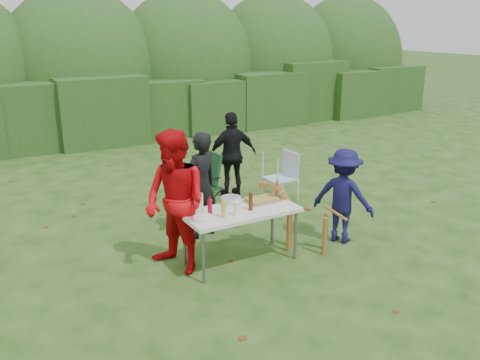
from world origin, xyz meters
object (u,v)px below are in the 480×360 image
folding_table (241,214)px  child (343,196)px  beer_bottle (251,201)px  paper_towel_roll (198,204)px  person_cook (201,185)px  person_red_jacket (175,203)px  mustard_bottle (224,210)px  person_black_puffy (232,155)px  lawn_chair (280,176)px  dog (308,219)px  ketchup_bottle (210,208)px  camping_chair (199,183)px

folding_table → child: child is taller
beer_bottle → paper_towel_roll: size_ratio=0.92×
person_cook → paper_towel_roll: person_cook is taller
person_cook → person_red_jacket: (-0.74, -0.82, 0.12)m
folding_table → mustard_bottle: size_ratio=7.50×
person_black_puffy → child: person_black_puffy is taller
lawn_chair → paper_towel_roll: 2.88m
dog → ketchup_bottle: ketchup_bottle is taller
dog → paper_towel_roll: bearing=32.3°
child → mustard_bottle: (-1.93, 0.01, 0.15)m
person_black_puffy → child: 2.55m
person_cook → mustard_bottle: size_ratio=7.88×
beer_bottle → paper_towel_roll: 0.67m
camping_chair → paper_towel_roll: bearing=62.8°
dog → paper_towel_roll: 1.59m
person_cook → person_black_puffy: size_ratio=1.02×
lawn_chair → child: bearing=82.9°
lawn_chair → beer_bottle: size_ratio=3.67×
lawn_chair → paper_towel_roll: paper_towel_roll is taller
camping_chair → lawn_chair: bearing=170.9°
dog → camping_chair: 2.20m
person_black_puffy → folding_table: bearing=71.0°
folding_table → dog: 1.02m
paper_towel_roll → beer_bottle: bearing=-19.9°
dog → beer_bottle: (-0.87, 0.08, 0.39)m
ketchup_bottle → beer_bottle: (0.55, -0.06, 0.01)m
person_cook → child: bearing=128.3°
folding_table → camping_chair: 1.99m
person_red_jacket → child: bearing=63.0°
lawn_chair → beer_bottle: 2.55m
person_red_jacket → lawn_chair: person_red_jacket is taller
child → lawn_chair: 1.92m
person_black_puffy → beer_bottle: (-1.10, -2.46, 0.09)m
folding_table → person_red_jacket: bearing=164.2°
paper_towel_roll → camping_chair: bearing=64.6°
child → camping_chair: size_ratio=1.36×
person_black_puffy → camping_chair: 1.01m
camping_chair → beer_bottle: (-0.22, -2.02, 0.35)m
lawn_chair → ketchup_bottle: (-2.27, -1.77, 0.41)m
beer_bottle → folding_table: bearing=146.6°
folding_table → mustard_bottle: bearing=-159.0°
lawn_chair → ketchup_bottle: ketchup_bottle is taller
person_black_puffy → mustard_bottle: person_black_puffy is taller
child → beer_bottle: child is taller
child → ketchup_bottle: size_ratio=6.25×
person_cook → lawn_chair: bearing=-176.1°
paper_towel_roll → child: bearing=-7.6°
paper_towel_roll → mustard_bottle: bearing=-52.7°
person_red_jacket → mustard_bottle: size_ratio=9.12×
camping_chair → ketchup_bottle: size_ratio=4.60×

